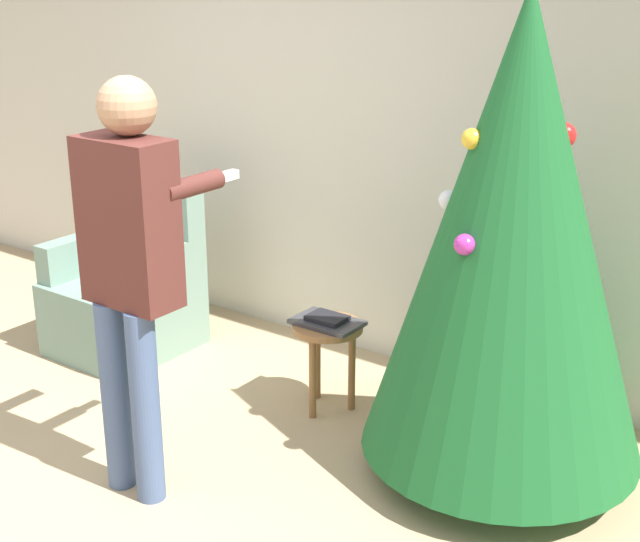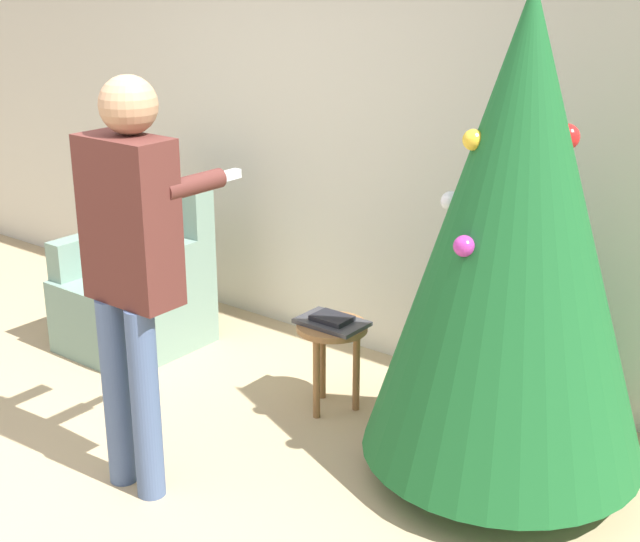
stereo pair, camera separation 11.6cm
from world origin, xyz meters
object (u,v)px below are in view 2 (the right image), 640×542
at_px(christmas_tree, 516,234).
at_px(person_standing, 131,253).
at_px(side_stool, 332,340).
at_px(armchair, 139,291).

xyz_separation_m(christmas_tree, person_standing, (-1.17, -0.99, -0.06)).
relative_size(person_standing, side_stool, 3.80).
relative_size(christmas_tree, armchair, 2.26).
bearing_deg(person_standing, side_stool, 77.42).
xyz_separation_m(armchair, side_stool, (1.37, 0.05, 0.04)).
height_order(christmas_tree, armchair, christmas_tree).
height_order(armchair, side_stool, armchair).
distance_m(armchair, person_standing, 1.66).
distance_m(armchair, side_stool, 1.37).
bearing_deg(person_standing, christmas_tree, 40.12).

